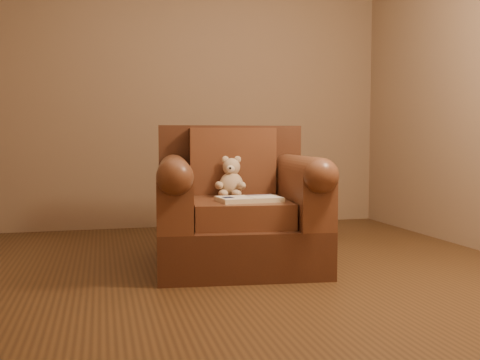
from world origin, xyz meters
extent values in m
plane|color=#4F331B|center=(0.00, 0.00, 0.00)|extent=(4.00, 4.00, 0.00)
cube|color=#8D7157|center=(0.00, 2.00, 1.35)|extent=(4.00, 0.02, 2.70)
cube|color=#472617|center=(0.01, 0.16, 0.15)|extent=(1.22, 1.17, 0.31)
cube|color=#472617|center=(0.07, 0.62, 0.65)|extent=(1.10, 0.24, 0.68)
cube|color=brown|center=(0.01, 0.11, 0.39)|extent=(0.73, 0.84, 0.16)
cube|color=brown|center=(0.05, 0.48, 0.72)|extent=(0.65, 0.25, 0.49)
cube|color=brown|center=(-0.43, 0.16, 0.48)|extent=(0.33, 0.95, 0.35)
cube|color=brown|center=(0.44, 0.05, 0.48)|extent=(0.33, 0.95, 0.35)
cylinder|color=brown|center=(-0.43, 0.16, 0.66)|extent=(0.33, 0.95, 0.22)
cylinder|color=brown|center=(0.44, 0.05, 0.66)|extent=(0.33, 0.95, 0.22)
ellipsoid|color=#C9AD8C|center=(0.00, 0.32, 0.56)|extent=(0.17, 0.16, 0.18)
sphere|color=#C9AD8C|center=(0.01, 0.33, 0.68)|extent=(0.13, 0.13, 0.13)
ellipsoid|color=#C9AD8C|center=(-0.03, 0.35, 0.74)|extent=(0.05, 0.03, 0.05)
ellipsoid|color=#C9AD8C|center=(0.05, 0.32, 0.74)|extent=(0.05, 0.03, 0.05)
ellipsoid|color=beige|center=(-0.01, 0.27, 0.67)|extent=(0.06, 0.04, 0.05)
sphere|color=black|center=(-0.02, 0.25, 0.68)|extent=(0.02, 0.02, 0.02)
ellipsoid|color=#C9AD8C|center=(-0.10, 0.28, 0.56)|extent=(0.06, 0.11, 0.06)
ellipsoid|color=#C9AD8C|center=(0.05, 0.22, 0.56)|extent=(0.06, 0.11, 0.06)
ellipsoid|color=#C9AD8C|center=(-0.08, 0.23, 0.50)|extent=(0.07, 0.11, 0.06)
ellipsoid|color=#C9AD8C|center=(0.01, 0.20, 0.50)|extent=(0.07, 0.11, 0.06)
cube|color=beige|center=(0.04, -0.04, 0.49)|extent=(0.42, 0.28, 0.03)
cube|color=white|center=(-0.07, -0.05, 0.50)|extent=(0.22, 0.26, 0.00)
cube|color=white|center=(0.14, -0.03, 0.50)|extent=(0.22, 0.26, 0.00)
cube|color=beige|center=(0.04, -0.04, 0.50)|extent=(0.03, 0.24, 0.00)
cube|color=#0F1638|center=(-0.11, -0.05, 0.50)|extent=(0.07, 0.09, 0.00)
cube|color=slate|center=(0.13, 0.05, 0.50)|extent=(0.19, 0.07, 0.00)
cylinder|color=gold|center=(0.84, 0.88, 0.01)|extent=(0.35, 0.35, 0.03)
cylinder|color=gold|center=(0.84, 0.88, 0.30)|extent=(0.03, 0.03, 0.56)
cylinder|color=gold|center=(0.84, 0.88, 0.60)|extent=(0.43, 0.43, 0.02)
cylinder|color=gold|center=(0.84, 0.88, 0.58)|extent=(0.03, 0.03, 0.02)
camera|label=1|loc=(-0.90, -3.41, 0.87)|focal=40.00mm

